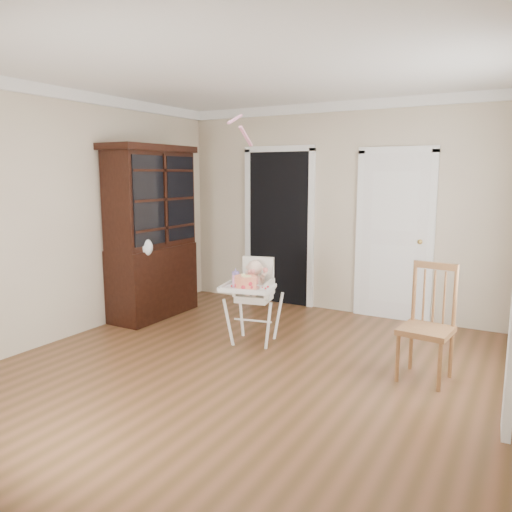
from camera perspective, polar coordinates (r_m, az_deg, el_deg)
The scene contains 14 objects.
floor at distance 4.66m, azimuth -1.60°, elevation -13.40°, with size 5.00×5.00×0.00m, color #54381D.
ceiling at distance 4.39m, azimuth -1.77°, elevation 21.15°, with size 5.00×5.00×0.00m, color white.
wall_back at distance 6.58m, azimuth 9.73°, elevation 5.28°, with size 4.50×4.50×0.00m, color beige.
wall_left at distance 5.81m, azimuth -21.08°, elevation 4.27°, with size 5.00×5.00×0.00m, color beige.
crown_molding at distance 4.38m, azimuth -1.77°, elevation 20.39°, with size 4.50×5.00×0.12m, color white, non-canonical shape.
doorway at distance 6.94m, azimuth 2.62°, elevation 3.61°, with size 1.06×0.05×2.22m.
closet_door at distance 6.38m, azimuth 15.50°, elevation 2.02°, with size 0.96×0.09×2.13m.
high_chair at distance 5.33m, azimuth -0.25°, elevation -3.93°, with size 0.65×0.75×0.94m.
baby at distance 5.32m, azimuth -0.16°, elevation -2.58°, with size 0.29×0.21×0.39m.
cake at distance 5.06m, azimuth -1.20°, elevation -3.02°, with size 0.29×0.29×0.14m.
sippy_cup at distance 5.23m, azimuth -2.34°, elevation -2.52°, with size 0.08×0.08×0.18m.
china_cabinet at distance 6.41m, azimuth -11.83°, elevation 2.67°, with size 0.57×1.28×2.15m.
dining_chair at distance 4.68m, azimuth 18.99°, elevation -7.60°, with size 0.46×0.46×1.03m.
streamer at distance 5.45m, azimuth -2.40°, elevation 15.37°, with size 0.03×0.50×0.02m, color pink, non-canonical shape.
Camera 1 is at (2.23, -3.67, 1.80)m, focal length 35.00 mm.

